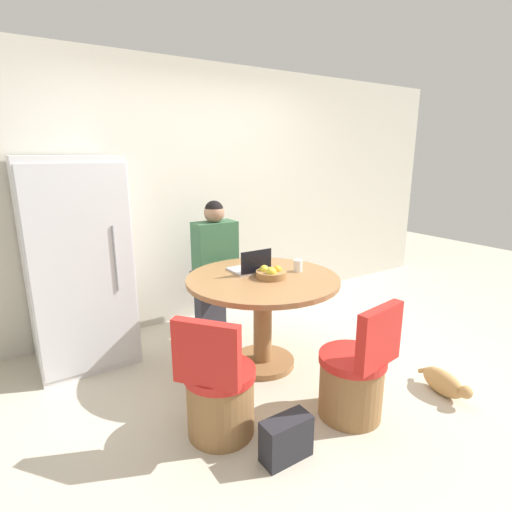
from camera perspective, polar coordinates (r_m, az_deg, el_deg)
name	(u,v)px	position (r m, az deg, el deg)	size (l,w,h in m)	color
ground_plane	(292,382)	(3.28, 5.12, -17.44)	(12.00, 12.00, 0.00)	beige
wall_back	(196,196)	(4.22, -8.58, 8.50)	(7.00, 0.06, 2.60)	beige
refrigerator	(77,263)	(3.57, -24.20, -0.97)	(0.76, 0.69, 1.71)	silver
dining_table	(263,300)	(3.25, 0.97, -6.35)	(1.22, 1.22, 0.77)	olive
chair_near_left_corner	(219,395)	(2.63, -5.30, -19.19)	(0.52, 0.51, 0.83)	olive
chair_near_camera	(354,379)	(2.85, 13.84, -16.73)	(0.45, 0.46, 0.83)	olive
person_seated	(213,262)	(3.88, -6.11, -0.87)	(0.40, 0.37, 1.31)	#2D2D38
laptop	(250,267)	(3.31, -0.80, -1.61)	(0.29, 0.26, 0.20)	#B7B7BC
fruit_bowl	(271,273)	(3.15, 2.11, -2.49)	(0.24, 0.24, 0.10)	olive
coffee_cup	(298,266)	(3.33, 6.02, -1.39)	(0.07, 0.07, 0.10)	white
cat	(444,383)	(3.38, 25.28, -16.04)	(0.20, 0.46, 0.18)	tan
handbag	(286,439)	(2.54, 4.34, -24.58)	(0.30, 0.14, 0.26)	#232328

